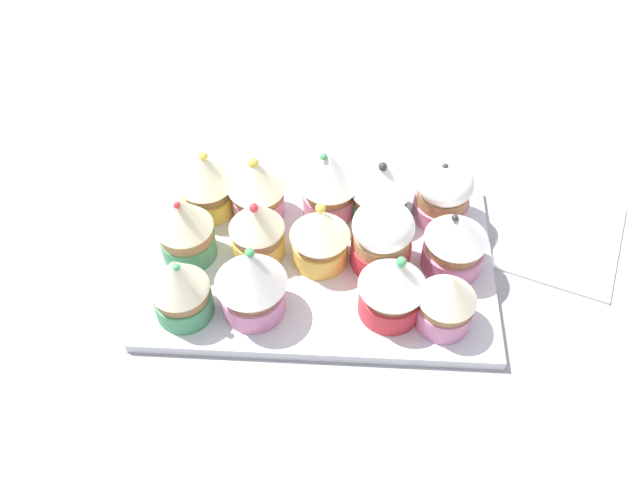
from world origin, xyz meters
TOP-DOWN VIEW (x-y plane):
  - ground_plane at (0.00, 0.00)cm, footprint 180.00×180.00cm
  - baking_tray at (0.00, 0.00)cm, footprint 35.15×22.49cm
  - cupcake_0 at (-12.56, -7.05)cm, footprint 5.58×5.58cm
  - cupcake_1 at (-6.01, -6.38)cm, footprint 6.76×6.76cm
  - cupcake_2 at (6.98, -5.89)cm, footprint 6.39×6.39cm
  - cupcake_3 at (11.96, -6.92)cm, footprint 5.47×5.47cm
  - cupcake_4 at (-13.35, -0.01)cm, footprint 5.73×5.73cm
  - cupcake_5 at (-6.33, 0.69)cm, footprint 5.58×5.58cm
  - cupcake_6 at (0.16, 0.45)cm, footprint 5.98×5.98cm
  - cupcake_7 at (6.08, -0.39)cm, footprint 6.09×6.09cm
  - cupcake_8 at (13.25, 0.27)cm, footprint 6.22×6.22cm
  - cupcake_9 at (-12.30, 6.39)cm, footprint 5.91×5.91cm
  - cupcake_10 at (-6.91, 5.91)cm, footprint 6.06×6.06cm
  - cupcake_11 at (0.59, 6.80)cm, footprint 6.22×6.22cm
  - cupcake_12 at (5.97, 6.64)cm, footprint 6.48×6.48cm
  - cupcake_13 at (12.51, 6.68)cm, footprint 5.94×5.94cm
  - napkin at (25.43, 5.17)cm, footprint 16.16×17.02cm

SIDE VIEW (x-z plane):
  - ground_plane at x=0.00cm, z-range -3.00..0.00cm
  - napkin at x=25.43cm, z-range 0.00..0.60cm
  - baking_tray at x=0.00cm, z-range 0.00..1.20cm
  - cupcake_13 at x=12.51cm, z-range 1.11..8.19cm
  - cupcake_3 at x=11.96cm, z-range 1.26..8.07cm
  - cupcake_6 at x=0.16cm, z-range 1.16..8.38cm
  - cupcake_8 at x=13.25cm, z-range 1.13..8.52cm
  - cupcake_12 at x=5.97cm, z-range 1.23..8.72cm
  - cupcake_5 at x=-6.33cm, z-range 1.11..8.86cm
  - cupcake_2 at x=6.98cm, z-range 1.16..8.85cm
  - cupcake_7 at x=6.08cm, z-range 1.22..8.84cm
  - cupcake_0 at x=-12.56cm, z-range 1.11..9.03cm
  - cupcake_10 at x=-6.91cm, z-range 1.19..9.00cm
  - cupcake_9 at x=-12.30cm, z-range 1.19..9.16cm
  - cupcake_4 at x=-13.35cm, z-range 1.17..9.37cm
  - cupcake_11 at x=0.59cm, z-range 1.31..9.58cm
  - cupcake_1 at x=-6.01cm, z-range 1.30..9.82cm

